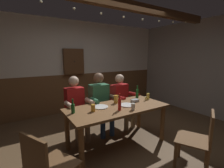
% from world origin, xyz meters
% --- Properties ---
extents(ground_plane, '(6.86, 6.86, 0.00)m').
position_xyz_m(ground_plane, '(0.00, 0.00, 0.00)').
color(ground_plane, brown).
extents(back_wall_upper, '(5.71, 0.12, 1.49)m').
position_xyz_m(back_wall_upper, '(0.00, 2.37, 1.83)').
color(back_wall_upper, silver).
extents(back_wall_wainscot, '(5.71, 0.12, 1.09)m').
position_xyz_m(back_wall_wainscot, '(0.00, 2.37, 0.54)').
color(back_wall_wainscot, brown).
rests_on(back_wall_wainscot, ground_plane).
extents(side_wall_concrete, '(0.12, 4.63, 2.58)m').
position_xyz_m(side_wall_concrete, '(2.92, 0.00, 1.29)').
color(side_wall_concrete, gray).
rests_on(side_wall_concrete, ground_plane).
extents(ceiling_beam, '(5.14, 0.14, 0.16)m').
position_xyz_m(ceiling_beam, '(0.00, 0.32, 2.50)').
color(ceiling_beam, brown).
extents(dining_table, '(1.78, 0.82, 0.73)m').
position_xyz_m(dining_table, '(0.00, 0.12, 0.62)').
color(dining_table, brown).
rests_on(dining_table, ground_plane).
extents(person_0, '(0.50, 0.51, 1.23)m').
position_xyz_m(person_0, '(-0.53, 0.75, 0.67)').
color(person_0, '#AD1919').
rests_on(person_0, ground_plane).
extents(person_1, '(0.53, 0.54, 1.26)m').
position_xyz_m(person_1, '(-0.00, 0.76, 0.69)').
color(person_1, '#33724C').
rests_on(person_1, ground_plane).
extents(person_2, '(0.59, 0.56, 1.20)m').
position_xyz_m(person_2, '(0.55, 0.76, 0.66)').
color(person_2, '#AD1919').
rests_on(person_2, ground_plane).
extents(chair_empty_near_right, '(0.59, 0.59, 0.88)m').
position_xyz_m(chair_empty_near_right, '(-1.31, -0.53, 0.48)').
color(chair_empty_near_right, brown).
rests_on(chair_empty_near_right, ground_plane).
extents(chair_empty_near_left, '(0.59, 0.59, 0.88)m').
position_xyz_m(chair_empty_near_left, '(0.59, -1.04, 0.48)').
color(chair_empty_near_left, brown).
rests_on(chair_empty_near_left, ground_plane).
extents(table_candle, '(0.04, 0.04, 0.08)m').
position_xyz_m(table_candle, '(0.69, 0.13, 0.77)').
color(table_candle, '#F9E08C').
rests_on(table_candle, dining_table).
extents(condiment_caddy, '(0.14, 0.10, 0.05)m').
position_xyz_m(condiment_caddy, '(0.46, 0.18, 0.75)').
color(condiment_caddy, '#B2B7BC').
rests_on(condiment_caddy, dining_table).
extents(plate_0, '(0.27, 0.27, 0.01)m').
position_xyz_m(plate_0, '(0.18, 0.09, 0.73)').
color(plate_0, white).
rests_on(plate_0, dining_table).
extents(plate_1, '(0.27, 0.27, 0.01)m').
position_xyz_m(plate_1, '(-0.27, 0.24, 0.73)').
color(plate_1, white).
rests_on(plate_1, dining_table).
extents(bottle_0, '(0.06, 0.06, 0.23)m').
position_xyz_m(bottle_0, '(-0.77, 0.22, 0.81)').
color(bottle_0, '#195923').
rests_on(bottle_0, dining_table).
extents(bottle_1, '(0.05, 0.05, 0.28)m').
position_xyz_m(bottle_1, '(-0.08, -0.06, 0.83)').
color(bottle_1, red).
rests_on(bottle_1, dining_table).
extents(bottle_2, '(0.06, 0.06, 0.27)m').
position_xyz_m(bottle_2, '(0.69, 0.39, 0.83)').
color(bottle_2, '#195923').
rests_on(bottle_2, dining_table).
extents(pint_glass_0, '(0.07, 0.07, 0.11)m').
position_xyz_m(pint_glass_0, '(0.23, 0.42, 0.78)').
color(pint_glass_0, '#4C2D19').
rests_on(pint_glass_0, dining_table).
extents(pint_glass_1, '(0.07, 0.07, 0.11)m').
position_xyz_m(pint_glass_1, '(-0.47, 0.12, 0.78)').
color(pint_glass_1, gold).
rests_on(pint_glass_1, dining_table).
extents(pint_glass_2, '(0.06, 0.06, 0.12)m').
position_xyz_m(pint_glass_2, '(0.81, 0.19, 0.79)').
color(pint_glass_2, '#E5C64C').
rests_on(pint_glass_2, dining_table).
extents(pint_glass_3, '(0.08, 0.08, 0.15)m').
position_xyz_m(pint_glass_3, '(0.10, 0.31, 0.80)').
color(pint_glass_3, gold).
rests_on(pint_glass_3, dining_table).
extents(pint_glass_4, '(0.06, 0.06, 0.11)m').
position_xyz_m(pint_glass_4, '(0.12, -0.17, 0.78)').
color(pint_glass_4, white).
rests_on(pint_glass_4, dining_table).
extents(wall_dart_cabinet, '(0.56, 0.15, 0.70)m').
position_xyz_m(wall_dart_cabinet, '(-0.04, 2.24, 1.45)').
color(wall_dart_cabinet, brown).
extents(string_lights, '(4.04, 0.04, 0.13)m').
position_xyz_m(string_lights, '(-0.00, 0.27, 2.32)').
color(string_lights, '#F9EAB2').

